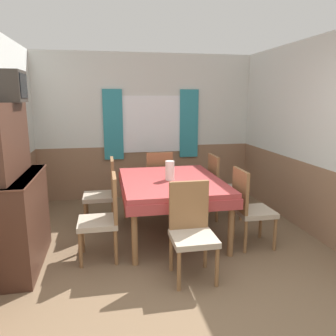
# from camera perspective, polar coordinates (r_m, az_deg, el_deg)

# --- Properties ---
(ground_plane) EXTENTS (16.00, 16.00, 0.00)m
(ground_plane) POSITION_cam_1_polar(r_m,az_deg,el_deg) (3.00, 6.34, -25.22)
(ground_plane) COLOR brown
(wall_back) EXTENTS (4.29, 0.09, 2.60)m
(wall_back) POSITION_cam_1_polar(r_m,az_deg,el_deg) (6.04, -3.73, 7.16)
(wall_back) COLOR silver
(wall_back) RESTS_ON ground_plane
(wall_right) EXTENTS (0.05, 4.07, 2.60)m
(wall_right) POSITION_cam_1_polar(r_m,az_deg,el_deg) (4.95, 22.51, 5.16)
(wall_right) COLOR silver
(wall_right) RESTS_ON ground_plane
(dining_table) EXTENTS (1.30, 1.67, 0.78)m
(dining_table) POSITION_cam_1_polar(r_m,az_deg,el_deg) (4.33, 0.56, -3.24)
(dining_table) COLOR #9E3838
(dining_table) RESTS_ON ground_plane
(chair_left_near) EXTENTS (0.44, 0.44, 0.98)m
(chair_left_near) POSITION_cam_1_polar(r_m,az_deg,el_deg) (3.81, -11.04, -8.08)
(chair_left_near) COLOR brown
(chair_left_near) RESTS_ON ground_plane
(chair_head_window) EXTENTS (0.44, 0.44, 0.98)m
(chair_head_window) POSITION_cam_1_polar(r_m,az_deg,el_deg) (5.37, -1.67, -1.91)
(chair_head_window) COLOR brown
(chair_head_window) RESTS_ON ground_plane
(chair_left_far) EXTENTS (0.44, 0.44, 0.98)m
(chair_left_far) POSITION_cam_1_polar(r_m,az_deg,el_deg) (4.78, -11.05, -3.91)
(chair_left_far) COLOR brown
(chair_left_far) RESTS_ON ground_plane
(chair_right_far) EXTENTS (0.44, 0.44, 0.98)m
(chair_right_far) POSITION_cam_1_polar(r_m,az_deg,el_deg) (5.08, 9.16, -2.91)
(chair_right_far) COLOR brown
(chair_right_far) RESTS_ON ground_plane
(chair_right_near) EXTENTS (0.44, 0.44, 0.98)m
(chair_right_near) POSITION_cam_1_polar(r_m,az_deg,el_deg) (4.17, 13.93, -6.41)
(chair_right_near) COLOR brown
(chair_right_near) RESTS_ON ground_plane
(chair_head_near) EXTENTS (0.44, 0.44, 0.98)m
(chair_head_near) POSITION_cam_1_polar(r_m,az_deg,el_deg) (3.40, 4.13, -10.38)
(chair_head_near) COLOR brown
(chair_head_near) RESTS_ON ground_plane
(sideboard) EXTENTS (0.46, 1.18, 1.77)m
(sideboard) POSITION_cam_1_polar(r_m,az_deg,el_deg) (3.87, -25.10, -5.09)
(sideboard) COLOR #3D2319
(sideboard) RESTS_ON ground_plane
(tv) EXTENTS (0.29, 0.37, 0.33)m
(tv) POSITION_cam_1_polar(r_m,az_deg,el_deg) (3.88, -25.91, 12.69)
(tv) COLOR #2D2823
(tv) RESTS_ON sideboard
(vase) EXTENTS (0.12, 0.12, 0.25)m
(vase) POSITION_cam_1_polar(r_m,az_deg,el_deg) (4.23, 0.32, -0.43)
(vase) COLOR silver
(vase) RESTS_ON dining_table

